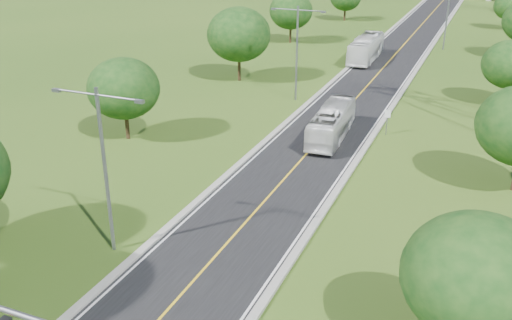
{
  "coord_description": "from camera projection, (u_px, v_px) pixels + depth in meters",
  "views": [
    {
      "loc": [
        13.26,
        -11.73,
        18.31
      ],
      "look_at": [
        -0.71,
        21.39,
        3.0
      ],
      "focal_mm": 40.0,
      "sensor_mm": 36.0,
      "label": 1
    }
  ],
  "objects": [
    {
      "name": "bus_inbound",
      "position": [
        366.0,
        48.0,
        78.59
      ],
      "size": [
        3.02,
        11.95,
        3.31
      ],
      "primitive_type": "imported",
      "rotation": [
        0.0,
        0.0,
        0.02
      ],
      "color": "white",
      "rests_on": "road"
    },
    {
      "name": "curb_left",
      "position": [
        357.0,
        60.0,
        79.28
      ],
      "size": [
        0.5,
        150.0,
        0.22
      ],
      "primitive_type": "cube",
      "color": "gray",
      "rests_on": "ground"
    },
    {
      "name": "tree_re",
      "position": [
        510.0,
        6.0,
        99.86
      ],
      "size": [
        5.46,
        5.46,
        6.35
      ],
      "color": "black",
      "rests_on": "ground"
    },
    {
      "name": "tree_lb",
      "position": [
        124.0,
        88.0,
        49.5
      ],
      "size": [
        6.3,
        6.3,
        7.33
      ],
      "color": "black",
      "rests_on": "ground"
    },
    {
      "name": "speed_limit_sign",
      "position": [
        387.0,
        118.0,
        51.57
      ],
      "size": [
        0.55,
        0.09,
        2.4
      ],
      "color": "slate",
      "rests_on": "ground"
    },
    {
      "name": "road",
      "position": [
        388.0,
        63.0,
        77.79
      ],
      "size": [
        8.0,
        150.0,
        0.06
      ],
      "primitive_type": "cube",
      "color": "black",
      "rests_on": "ground"
    },
    {
      "name": "streetlight_far_right",
      "position": [
        448.0,
        9.0,
        83.5
      ],
      "size": [
        5.9,
        0.25,
        10.0
      ],
      "color": "slate",
      "rests_on": "ground"
    },
    {
      "name": "tree_ld",
      "position": [
        291.0,
        11.0,
        88.72
      ],
      "size": [
        6.72,
        6.72,
        7.82
      ],
      "color": "black",
      "rests_on": "ground"
    },
    {
      "name": "streetlight_near_left",
      "position": [
        104.0,
        158.0,
        31.85
      ],
      "size": [
        5.9,
        0.25,
        10.0
      ],
      "color": "slate",
      "rests_on": "ground"
    },
    {
      "name": "curb_right",
      "position": [
        420.0,
        65.0,
        76.24
      ],
      "size": [
        0.5,
        150.0,
        0.22
      ],
      "primitive_type": "cube",
      "color": "gray",
      "rests_on": "ground"
    },
    {
      "name": "bus_outbound",
      "position": [
        332.0,
        123.0,
        50.7
      ],
      "size": [
        3.0,
        10.38,
        2.86
      ],
      "primitive_type": "imported",
      "rotation": [
        0.0,
        0.0,
        3.2
      ],
      "color": "silver",
      "rests_on": "road"
    },
    {
      "name": "tree_ra",
      "position": [
        477.0,
        277.0,
        23.51
      ],
      "size": [
        6.3,
        6.3,
        7.33
      ],
      "color": "black",
      "rests_on": "ground"
    },
    {
      "name": "ground",
      "position": [
        379.0,
        73.0,
        72.72
      ],
      "size": [
        260.0,
        260.0,
        0.0
      ],
      "primitive_type": "plane",
      "color": "#2B4B15",
      "rests_on": "ground"
    },
    {
      "name": "tree_lc",
      "position": [
        239.0,
        34.0,
        67.42
      ],
      "size": [
        7.56,
        7.56,
        8.79
      ],
      "color": "black",
      "rests_on": "ground"
    },
    {
      "name": "streetlight_mid_left",
      "position": [
        297.0,
        46.0,
        59.82
      ],
      "size": [
        5.9,
        0.25,
        10.0
      ],
      "color": "slate",
      "rests_on": "ground"
    },
    {
      "name": "tree_rc",
      "position": [
        511.0,
        64.0,
        58.87
      ],
      "size": [
        5.88,
        5.88,
        6.84
      ],
      "color": "black",
      "rests_on": "ground"
    }
  ]
}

